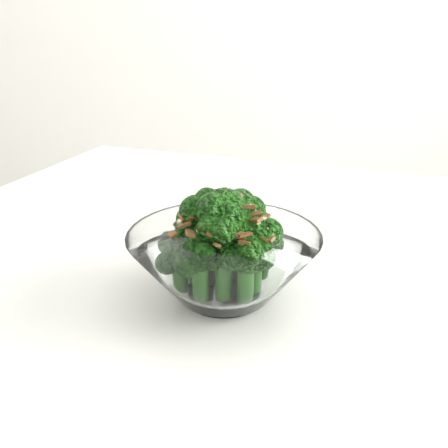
{
  "coord_description": "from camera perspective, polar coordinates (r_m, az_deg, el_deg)",
  "views": [
    {
      "loc": [
        -0.06,
        -0.48,
        1.02
      ],
      "look_at": [
        -0.08,
        -0.04,
        0.83
      ],
      "focal_mm": 40.0,
      "sensor_mm": 36.0,
      "label": 1
    }
  ],
  "objects": [
    {
      "name": "table",
      "position": [
        0.65,
        14.09,
        -9.39
      ],
      "size": [
        1.38,
        1.12,
        0.75
      ],
      "color": "white",
      "rests_on": "ground"
    },
    {
      "name": "broccoli_dish",
      "position": [
        0.5,
        0.06,
        -3.74
      ],
      "size": [
        0.19,
        0.19,
        0.12
      ],
      "color": "white",
      "rests_on": "table"
    }
  ]
}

